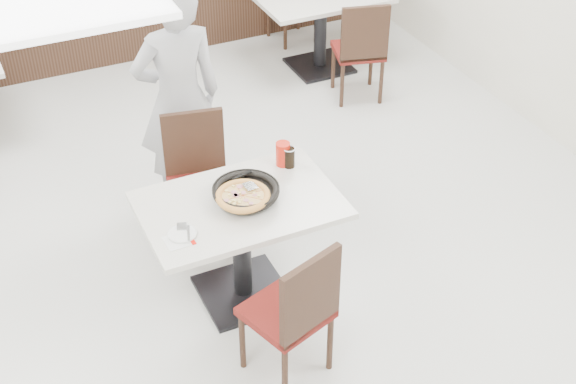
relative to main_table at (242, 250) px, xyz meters
name	(u,v)px	position (x,y,z in m)	size (l,w,h in m)	color
floor	(254,279)	(0.12, 0.10, -0.38)	(7.00, 7.00, 0.00)	#B9B9B5
wainscot_back	(109,11)	(0.12, 3.58, 0.18)	(5.90, 0.03, 1.10)	black
main_table	(242,250)	(0.00, 0.00, 0.00)	(1.20, 0.80, 0.75)	beige
chair_near	(286,309)	(-0.01, -0.69, 0.10)	(0.42, 0.42, 0.95)	black
chair_far	(200,186)	(-0.04, 0.63, 0.10)	(0.42, 0.42, 0.95)	black
trivet	(244,199)	(0.03, 0.00, 0.39)	(0.13, 0.13, 0.04)	black
pizza_pan	(246,194)	(0.05, 0.01, 0.42)	(0.38, 0.38, 0.01)	black
pizza	(243,198)	(0.01, -0.05, 0.44)	(0.28, 0.28, 0.02)	#D7994E
pizza_server	(250,186)	(0.08, 0.01, 0.47)	(0.07, 0.09, 0.00)	silver
napkin	(177,241)	(-0.46, -0.19, 0.38)	(0.14, 0.14, 0.00)	silver
side_plate	(182,234)	(-0.41, -0.15, 0.38)	(0.17, 0.17, 0.01)	silver
fork	(189,233)	(-0.38, -0.17, 0.39)	(0.01, 0.14, 0.00)	silver
cola_glass	(289,158)	(0.44, 0.23, 0.44)	(0.07, 0.07, 0.13)	black
red_cup	(283,154)	(0.41, 0.26, 0.45)	(0.09, 0.09, 0.16)	red
diner_person	(179,99)	(0.01, 1.14, 0.50)	(0.64, 0.42, 1.75)	#9E9DA2
bg_table_right	(320,32)	(1.91, 2.66, 0.00)	(1.20, 0.80, 0.75)	beige
bg_chair_right_near	(358,48)	(1.96, 2.02, 0.10)	(0.42, 0.42, 0.95)	black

